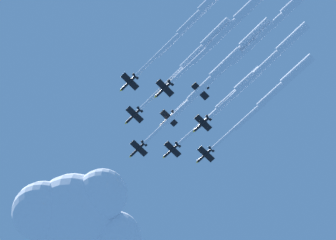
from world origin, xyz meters
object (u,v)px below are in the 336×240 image
(jet_port_mid, at_px, (232,57))
(jet_starboard_outer, at_px, (227,29))
(jet_trail_port, at_px, (269,61))
(jet_starboard_inner, at_px, (229,99))
(jet_lead, at_px, (203,87))
(jet_trail_starboard, at_px, (273,24))
(jet_port_outer, at_px, (273,93))
(jet_port_inner, at_px, (195,55))
(jet_starboard_mid, at_px, (192,21))

(jet_port_mid, xyz_separation_m, jet_starboard_outer, (-8.92, -8.45, -3.23))
(jet_trail_port, bearing_deg, jet_starboard_inner, 100.98)
(jet_lead, distance_m, jet_port_mid, 17.01)
(jet_port_mid, height_order, jet_trail_starboard, jet_port_mid)
(jet_port_outer, relative_size, jet_trail_port, 1.04)
(jet_port_inner, relative_size, jet_trail_port, 0.96)
(jet_lead, xyz_separation_m, jet_trail_port, (16.91, -22.97, 1.20))
(jet_port_inner, distance_m, jet_starboard_outer, 17.00)
(jet_lead, height_order, jet_port_mid, jet_port_mid)
(jet_port_inner, relative_size, jet_trail_starboard, 0.93)
(jet_trail_port, bearing_deg, jet_starboard_outer, -175.22)
(jet_port_mid, bearing_deg, jet_port_inner, 150.07)
(jet_trail_port, xyz_separation_m, jet_trail_starboard, (-7.98, -12.77, -1.25))
(jet_lead, distance_m, jet_starboard_inner, 12.82)
(jet_starboard_mid, xyz_separation_m, jet_trail_starboard, (27.16, -16.11, -3.28))
(jet_lead, bearing_deg, jet_starboard_inner, -3.13)
(jet_starboard_inner, xyz_separation_m, jet_port_mid, (-8.89, -15.69, 0.37))
(jet_starboard_inner, bearing_deg, jet_trail_port, -79.02)
(jet_trail_starboard, bearing_deg, jet_port_mid, 105.13)
(jet_port_mid, xyz_separation_m, jet_trail_port, (13.22, -6.60, -1.54))
(jet_port_mid, xyz_separation_m, jet_starboard_mid, (-21.92, -3.26, 0.49))
(jet_starboard_outer, height_order, jet_trail_port, jet_trail_port)
(jet_port_inner, height_order, jet_starboard_outer, jet_port_inner)
(jet_port_mid, height_order, jet_starboard_mid, jet_starboard_mid)
(jet_trail_port, bearing_deg, jet_port_mid, 153.48)
(jet_starboard_mid, distance_m, jet_port_outer, 45.11)
(jet_starboard_mid, height_order, jet_trail_starboard, jet_starboard_mid)
(jet_starboard_mid, relative_size, jet_starboard_outer, 1.03)
(jet_port_mid, bearing_deg, jet_trail_starboard, -74.87)
(jet_lead, height_order, jet_port_outer, jet_port_outer)
(jet_port_mid, xyz_separation_m, jet_trail_starboard, (5.24, -19.37, -2.79))
(jet_lead, distance_m, jet_trail_starboard, 36.85)
(jet_lead, relative_size, jet_port_mid, 1.04)
(jet_port_outer, height_order, jet_starboard_outer, jet_port_outer)
(jet_lead, bearing_deg, jet_port_inner, -137.78)
(jet_port_inner, relative_size, jet_port_outer, 0.93)
(jet_lead, xyz_separation_m, jet_port_mid, (3.69, -16.38, 2.74))
(jet_starboard_mid, bearing_deg, jet_port_mid, 8.47)
(jet_port_mid, relative_size, jet_starboard_mid, 1.05)
(jet_starboard_mid, bearing_deg, jet_trail_port, -5.42)
(jet_port_inner, distance_m, jet_starboard_inner, 23.61)
(jet_starboard_mid, relative_size, jet_trail_port, 0.95)
(jet_starboard_outer, bearing_deg, jet_starboard_inner, 53.58)
(jet_starboard_mid, distance_m, jet_trail_port, 35.35)
(jet_starboard_inner, bearing_deg, jet_port_inner, -160.11)
(jet_lead, bearing_deg, jet_trail_starboard, -75.98)
(jet_starboard_inner, height_order, jet_starboard_mid, jet_starboard_mid)
(jet_starboard_mid, bearing_deg, jet_lead, 47.14)
(jet_starboard_inner, bearing_deg, jet_trail_starboard, -95.95)
(jet_starboard_inner, xyz_separation_m, jet_trail_starboard, (-3.66, -35.06, -2.42))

